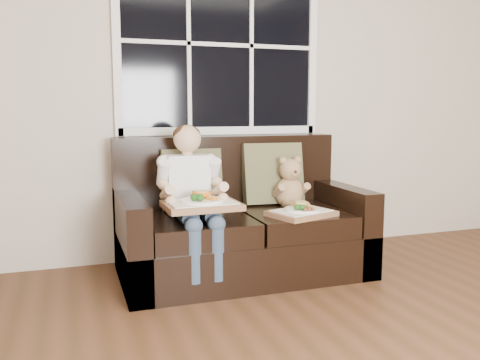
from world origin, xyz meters
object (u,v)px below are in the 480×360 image
object	(u,v)px
child	(191,186)
tray_left	(202,203)
teddy_bear	(290,186)
tray_right	(301,212)
loveseat	(240,229)

from	to	relation	value
child	tray_left	xyz separation A→B (m)	(0.02, -0.21, -0.08)
child	teddy_bear	world-z (taller)	child
tray_left	tray_right	xyz separation A→B (m)	(0.69, -0.00, -0.10)
loveseat	child	world-z (taller)	child
tray_right	loveseat	bearing A→B (deg)	116.21
loveseat	tray_right	bearing A→B (deg)	-46.16
loveseat	teddy_bear	size ratio (longest dim) A/B	4.43
teddy_bear	tray_right	bearing A→B (deg)	-100.80
teddy_bear	tray_left	world-z (taller)	teddy_bear
loveseat	teddy_bear	xyz separation A→B (m)	(0.39, 0.01, 0.29)
tray_right	tray_left	bearing A→B (deg)	162.16
loveseat	child	distance (m)	0.53
tray_right	teddy_bear	bearing A→B (deg)	60.65
loveseat	tray_right	size ratio (longest dim) A/B	3.55
tray_left	tray_right	world-z (taller)	tray_left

